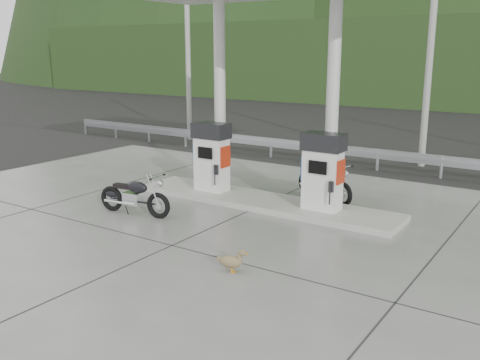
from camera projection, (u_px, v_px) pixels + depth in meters
The scene contains 14 objects.
ground at pixel (203, 233), 11.44m from camera, with size 160.00×160.00×0.00m, color black.
forecourt_apron at pixel (203, 232), 11.44m from camera, with size 18.00×14.00×0.02m, color slate.
pump_island at pixel (263, 202), 13.44m from camera, with size 7.00×1.40×0.15m, color gray.
gas_pump_left at pixel (212, 157), 14.07m from camera, with size 0.95×0.55×1.80m, color white, non-canonical shape.
gas_pump_right at pixel (323, 172), 12.35m from camera, with size 0.95×0.55×1.80m, color white, non-canonical shape.
canopy_column_left at pixel (220, 95), 14.02m from camera, with size 0.30×0.30×5.00m, color silver.
canopy_column_right at pixel (333, 101), 12.30m from camera, with size 0.30×0.30×5.00m, color silver.
guardrail at pixel (349, 146), 17.75m from camera, with size 26.00×0.16×1.42m, color #9D9EA4, non-canonical shape.
road at pixel (383, 151), 20.75m from camera, with size 60.00×7.00×0.01m, color black.
utility_pole_a at pixel (188, 46), 22.49m from camera, with size 0.22×0.22×8.00m, color gray.
utility_pole_b at pixel (431, 44), 17.11m from camera, with size 0.22×0.22×8.00m, color gray.
motorcycle_left at pixel (134, 196), 12.56m from camera, with size 1.85×0.58×0.87m, color black, non-canonical shape.
motorcycle_right at pixel (324, 183), 13.81m from camera, with size 1.86×0.59×0.88m, color black, non-canonical shape.
duck at pixel (231, 262), 9.33m from camera, with size 0.51×0.14×0.37m, color brown, non-canonical shape.
Camera 1 is at (6.68, -8.59, 3.80)m, focal length 40.00 mm.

